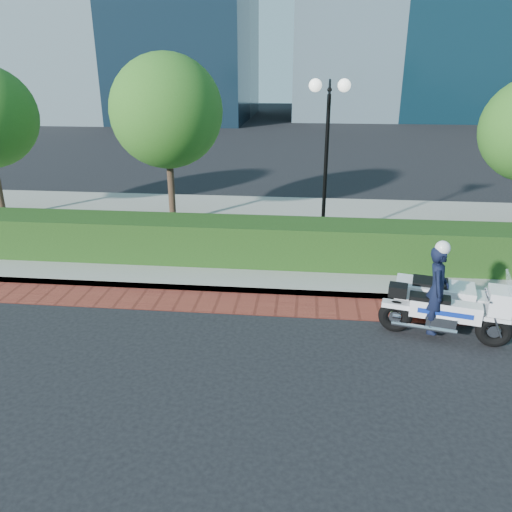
# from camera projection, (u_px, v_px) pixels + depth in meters

# --- Properties ---
(ground) EXTENTS (120.00, 120.00, 0.00)m
(ground) POSITION_uv_depth(u_px,v_px,m) (271.00, 343.00, 8.96)
(ground) COLOR black
(ground) RESTS_ON ground
(brick_strip) EXTENTS (60.00, 1.00, 0.01)m
(brick_strip) POSITION_uv_depth(u_px,v_px,m) (277.00, 305.00, 10.35)
(brick_strip) COLOR maroon
(brick_strip) RESTS_ON ground
(sidewalk) EXTENTS (60.00, 8.00, 0.15)m
(sidewalk) POSITION_uv_depth(u_px,v_px,m) (287.00, 234.00, 14.50)
(sidewalk) COLOR gray
(sidewalk) RESTS_ON ground
(hedge_main) EXTENTS (18.00, 1.20, 1.00)m
(hedge_main) POSITION_uv_depth(u_px,v_px,m) (283.00, 242.00, 12.07)
(hedge_main) COLOR black
(hedge_main) RESTS_ON sidewalk
(lamppost) EXTENTS (1.02, 0.70, 4.21)m
(lamppost) POSITION_uv_depth(u_px,v_px,m) (327.00, 137.00, 12.63)
(lamppost) COLOR black
(lamppost) RESTS_ON sidewalk
(tree_b) EXTENTS (3.20, 3.20, 4.89)m
(tree_b) POSITION_uv_depth(u_px,v_px,m) (167.00, 111.00, 14.10)
(tree_b) COLOR #332319
(tree_b) RESTS_ON sidewalk
(police_motorcycle) EXTENTS (2.28, 1.88, 1.86)m
(police_motorcycle) POSITION_uv_depth(u_px,v_px,m) (440.00, 299.00, 9.19)
(police_motorcycle) COLOR black
(police_motorcycle) RESTS_ON ground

